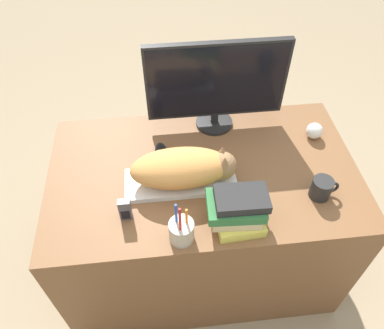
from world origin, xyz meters
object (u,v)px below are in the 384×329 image
object	(u,v)px
phone	(125,210)
book_stack	(238,210)
monitor	(217,83)
keyboard	(181,182)
coffee_mug	(322,188)
baseball	(314,131)
cat	(186,167)
computer_mouse	(161,151)
pen_cup	(181,231)

from	to	relation	value
phone	book_stack	size ratio (longest dim) A/B	0.46
monitor	keyboard	bearing A→B (deg)	-118.91
coffee_mug	baseball	size ratio (longest dim) A/B	1.53
baseball	book_stack	size ratio (longest dim) A/B	0.33
baseball	book_stack	xyz separation A→B (m)	(-0.44, -0.42, 0.04)
baseball	phone	size ratio (longest dim) A/B	0.73
cat	baseball	xyz separation A→B (m)	(0.61, 0.21, -0.06)
keyboard	phone	xyz separation A→B (m)	(-0.22, -0.14, 0.04)
computer_mouse	keyboard	bearing A→B (deg)	-67.58
keyboard	coffee_mug	xyz separation A→B (m)	(0.55, -0.12, 0.03)
cat	computer_mouse	size ratio (longest dim) A/B	4.22
monitor	book_stack	size ratio (longest dim) A/B	2.78
phone	book_stack	distance (m)	0.42
keyboard	coffee_mug	distance (m)	0.56
phone	book_stack	world-z (taller)	book_stack
coffee_mug	phone	world-z (taller)	phone
computer_mouse	baseball	bearing A→B (deg)	2.82
monitor	phone	bearing A→B (deg)	-130.03
phone	baseball	bearing A→B (deg)	22.62
cat	phone	xyz separation A→B (m)	(-0.24, -0.14, -0.05)
monitor	computer_mouse	xyz separation A→B (m)	(-0.26, -0.17, -0.22)
pen_cup	coffee_mug	bearing A→B (deg)	13.47
keyboard	pen_cup	xyz separation A→B (m)	(-0.02, -0.26, 0.04)
cat	phone	world-z (taller)	cat
keyboard	pen_cup	world-z (taller)	pen_cup
coffee_mug	pen_cup	distance (m)	0.59
baseball	coffee_mug	bearing A→B (deg)	-104.17
computer_mouse	book_stack	xyz separation A→B (m)	(0.26, -0.39, 0.06)
keyboard	pen_cup	size ratio (longest dim) A/B	2.15
computer_mouse	pen_cup	bearing A→B (deg)	-83.07
keyboard	phone	bearing A→B (deg)	-146.84
book_stack	keyboard	bearing A→B (deg)	132.08
keyboard	cat	world-z (taller)	cat
monitor	pen_cup	distance (m)	0.67
keyboard	pen_cup	bearing A→B (deg)	-94.44
coffee_mug	computer_mouse	bearing A→B (deg)	154.36
keyboard	coffee_mug	world-z (taller)	coffee_mug
keyboard	monitor	distance (m)	0.46
keyboard	monitor	xyz separation A→B (m)	(0.19, 0.35, 0.22)
phone	book_stack	bearing A→B (deg)	-9.30
pen_cup	book_stack	world-z (taller)	pen_cup
baseball	keyboard	bearing A→B (deg)	-161.54
pen_cup	phone	size ratio (longest dim) A/B	2.09
computer_mouse	cat	bearing A→B (deg)	-61.71
monitor	computer_mouse	distance (m)	0.38
monitor	phone	world-z (taller)	monitor
monitor	pen_cup	xyz separation A→B (m)	(-0.21, -0.61, -0.19)
cat	coffee_mug	world-z (taller)	cat
pen_cup	baseball	world-z (taller)	pen_cup
baseball	cat	bearing A→B (deg)	-160.92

